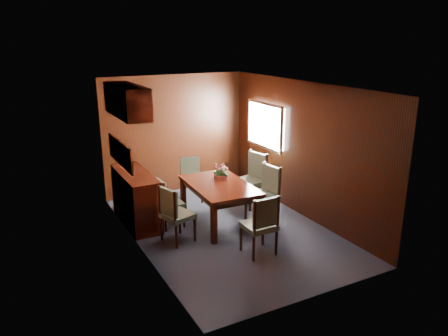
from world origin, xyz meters
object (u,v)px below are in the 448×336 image
chair_left_near (174,212)px  chair_right_near (266,190)px  sideboard (136,198)px  flower_centerpiece (221,171)px  chair_head (262,222)px  dining_table (219,189)px

chair_left_near → chair_right_near: (1.73, 0.06, 0.04)m
sideboard → flower_centerpiece: size_ratio=5.07×
chair_head → flower_centerpiece: flower_centerpiece is taller
chair_left_near → chair_head: 1.39m
sideboard → chair_left_near: size_ratio=1.51×
chair_right_near → flower_centerpiece: size_ratio=3.64×
dining_table → chair_head: (0.00, -1.33, -0.09)m
dining_table → chair_left_near: chair_left_near is taller
chair_left_near → flower_centerpiece: flower_centerpiece is taller
sideboard → chair_right_near: bearing=-25.5°
dining_table → flower_centerpiece: (0.16, 0.24, 0.23)m
dining_table → chair_right_near: (0.76, -0.28, -0.05)m
dining_table → chair_right_near: bearing=-17.6°
sideboard → chair_head: 2.39m
chair_head → chair_left_near: bearing=134.9°
chair_right_near → chair_head: chair_right_near is taller
chair_left_near → chair_right_near: chair_right_near is taller
chair_head → flower_centerpiece: bearing=84.9°
sideboard → chair_left_near: bearing=-73.8°
dining_table → chair_head: chair_head is taller
chair_left_near → chair_head: size_ratio=0.98×
sideboard → chair_head: chair_head is taller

